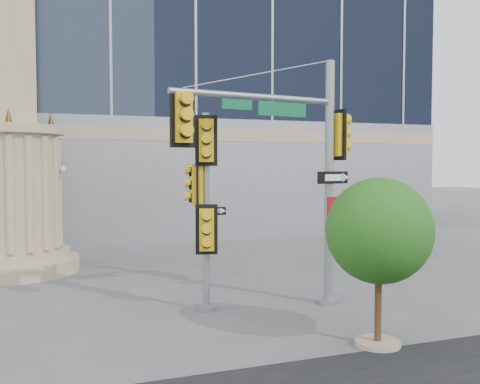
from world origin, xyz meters
name	(u,v)px	position (x,y,z in m)	size (l,w,h in m)	color
ground	(276,328)	(0.00, 0.00, 0.00)	(120.00, 120.00, 0.00)	#545456
monument	(11,114)	(-6.00, 9.00, 5.52)	(4.40, 4.40, 16.60)	tan
main_signal_pole	(293,154)	(1.04, 1.32, 4.04)	(5.04, 1.21, 6.52)	slate
secondary_signal_pole	(204,196)	(-1.16, 1.91, 2.98)	(0.88, 0.79, 5.08)	slate
street_tree	(380,235)	(1.54, -1.78, 2.31)	(2.25, 2.20, 3.51)	tan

